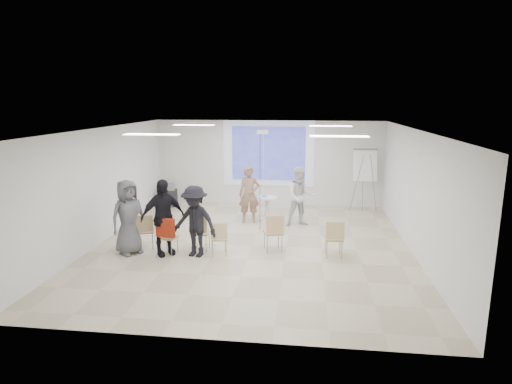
# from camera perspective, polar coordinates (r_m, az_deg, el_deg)

# --- Properties ---
(floor) EXTENTS (8.00, 9.00, 0.10)m
(floor) POSITION_cam_1_polar(r_m,az_deg,el_deg) (11.21, -0.49, -7.37)
(floor) COLOR beige
(floor) RESTS_ON ground
(ceiling) EXTENTS (8.00, 9.00, 0.10)m
(ceiling) POSITION_cam_1_polar(r_m,az_deg,el_deg) (10.58, -0.52, 8.65)
(ceiling) COLOR white
(ceiling) RESTS_ON wall_back
(wall_back) EXTENTS (8.00, 0.10, 3.00)m
(wall_back) POSITION_cam_1_polar(r_m,az_deg,el_deg) (15.24, 1.69, 3.89)
(wall_back) COLOR silver
(wall_back) RESTS_ON floor
(wall_left) EXTENTS (0.10, 9.00, 3.00)m
(wall_left) POSITION_cam_1_polar(r_m,az_deg,el_deg) (11.99, -20.08, 0.85)
(wall_left) COLOR silver
(wall_left) RESTS_ON floor
(wall_right) EXTENTS (0.10, 9.00, 3.00)m
(wall_right) POSITION_cam_1_polar(r_m,az_deg,el_deg) (11.04, 20.84, -0.14)
(wall_right) COLOR silver
(wall_right) RESTS_ON floor
(projection_halo) EXTENTS (3.20, 0.01, 2.30)m
(projection_halo) POSITION_cam_1_polar(r_m,az_deg,el_deg) (15.13, 1.68, 5.16)
(projection_halo) COLOR silver
(projection_halo) RESTS_ON wall_back
(projection_image) EXTENTS (2.60, 0.01, 1.90)m
(projection_image) POSITION_cam_1_polar(r_m,az_deg,el_deg) (15.12, 1.67, 5.16)
(projection_image) COLOR #3640B8
(projection_image) RESTS_ON wall_back
(pedestal_table) EXTENTS (0.76, 0.76, 0.77)m
(pedestal_table) POSITION_cam_1_polar(r_m,az_deg,el_deg) (13.36, 1.51, -2.00)
(pedestal_table) COLOR white
(pedestal_table) RESTS_ON floor
(player_left) EXTENTS (0.79, 0.59, 1.98)m
(player_left) POSITION_cam_1_polar(r_m,az_deg,el_deg) (13.00, -0.90, 0.14)
(player_left) COLOR #98725D
(player_left) RESTS_ON floor
(player_right) EXTENTS (1.12, 0.98, 1.97)m
(player_right) POSITION_cam_1_polar(r_m,az_deg,el_deg) (12.75, 5.94, -0.19)
(player_right) COLOR white
(player_right) RESTS_ON floor
(controller_left) EXTENTS (0.06, 0.12, 0.04)m
(controller_left) POSITION_cam_1_polar(r_m,az_deg,el_deg) (13.16, 0.02, 1.68)
(controller_left) COLOR white
(controller_left) RESTS_ON player_left
(controller_right) EXTENTS (0.06, 0.11, 0.04)m
(controller_right) POSITION_cam_1_polar(r_m,az_deg,el_deg) (12.93, 5.20, 1.55)
(controller_right) COLOR white
(controller_right) RESTS_ON player_right
(chair_far_left) EXTENTS (0.56, 0.57, 0.91)m
(chair_far_left) POSITION_cam_1_polar(r_m,az_deg,el_deg) (11.12, -14.58, -4.77)
(chair_far_left) COLOR tan
(chair_far_left) RESTS_ON floor
(chair_left_mid) EXTENTS (0.45, 0.47, 0.80)m
(chair_left_mid) POSITION_cam_1_polar(r_m,az_deg,el_deg) (10.67, -11.76, -5.70)
(chair_left_mid) COLOR tan
(chair_left_mid) RESTS_ON floor
(chair_left_inner) EXTENTS (0.45, 0.48, 0.95)m
(chair_left_inner) POSITION_cam_1_polar(r_m,az_deg,el_deg) (10.67, -7.53, -5.04)
(chair_left_inner) COLOR tan
(chair_left_inner) RESTS_ON floor
(chair_center) EXTENTS (0.48, 0.51, 0.84)m
(chair_center) POSITION_cam_1_polar(r_m,az_deg,el_deg) (10.37, -4.94, -5.88)
(chair_center) COLOR tan
(chair_center) RESTS_ON floor
(chair_right_inner) EXTENTS (0.57, 0.59, 0.96)m
(chair_right_inner) POSITION_cam_1_polar(r_m,az_deg,el_deg) (10.58, 2.40, -5.09)
(chair_right_inner) COLOR tan
(chair_right_inner) RESTS_ON floor
(chair_right_far) EXTENTS (0.45, 0.48, 0.92)m
(chair_right_far) POSITION_cam_1_polar(r_m,az_deg,el_deg) (10.35, 10.41, -5.81)
(chair_right_far) COLOR tan
(chair_right_far) RESTS_ON floor
(red_jacket) EXTENTS (0.49, 0.21, 0.46)m
(red_jacket) POSITION_cam_1_polar(r_m,az_deg,el_deg) (10.45, -12.00, -4.68)
(red_jacket) COLOR #9D2713
(red_jacket) RESTS_ON chair_left_mid
(laptop) EXTENTS (0.35, 0.26, 0.03)m
(laptop) POSITION_cam_1_polar(r_m,az_deg,el_deg) (10.78, -7.39, -5.14)
(laptop) COLOR black
(laptop) RESTS_ON chair_left_inner
(audience_left) EXTENTS (1.44, 1.37, 2.14)m
(audience_left) POSITION_cam_1_polar(r_m,az_deg,el_deg) (10.50, -12.35, -2.61)
(audience_left) COLOR black
(audience_left) RESTS_ON floor
(audience_mid) EXTENTS (1.41, 1.01, 1.97)m
(audience_mid) POSITION_cam_1_polar(r_m,az_deg,el_deg) (10.29, -8.17, -3.28)
(audience_mid) COLOR black
(audience_mid) RESTS_ON floor
(audience_outer) EXTENTS (1.15, 1.20, 2.06)m
(audience_outer) POSITION_cam_1_polar(r_m,az_deg,el_deg) (10.81, -16.68, -2.65)
(audience_outer) COLOR #5E5D63
(audience_outer) RESTS_ON floor
(flipchart_easel) EXTENTS (0.92, 0.70, 2.14)m
(flipchart_easel) POSITION_cam_1_polar(r_m,az_deg,el_deg) (14.64, 14.33, 3.46)
(flipchart_easel) COLOR gray
(flipchart_easel) RESTS_ON floor
(av_cart) EXTENTS (0.64, 0.56, 0.82)m
(av_cart) POSITION_cam_1_polar(r_m,az_deg,el_deg) (15.46, -11.47, -0.47)
(av_cart) COLOR black
(av_cart) RESTS_ON floor
(ceiling_projector) EXTENTS (0.30, 0.25, 3.00)m
(ceiling_projector) POSITION_cam_1_polar(r_m,az_deg,el_deg) (12.07, 0.87, 7.37)
(ceiling_projector) COLOR white
(ceiling_projector) RESTS_ON ceiling
(fluor_panel_nw) EXTENTS (1.20, 0.30, 0.02)m
(fluor_panel_nw) POSITION_cam_1_polar(r_m,az_deg,el_deg) (12.94, -8.29, 8.82)
(fluor_panel_nw) COLOR white
(fluor_panel_nw) RESTS_ON ceiling
(fluor_panel_ne) EXTENTS (1.20, 0.30, 0.02)m
(fluor_panel_ne) POSITION_cam_1_polar(r_m,az_deg,el_deg) (12.51, 9.91, 8.66)
(fluor_panel_ne) COLOR white
(fluor_panel_ne) RESTS_ON ceiling
(fluor_panel_sw) EXTENTS (1.20, 0.30, 0.02)m
(fluor_panel_sw) POSITION_cam_1_polar(r_m,az_deg,el_deg) (9.61, -13.73, 7.46)
(fluor_panel_sw) COLOR white
(fluor_panel_sw) RESTS_ON ceiling
(fluor_panel_se) EXTENTS (1.20, 0.30, 0.02)m
(fluor_panel_se) POSITION_cam_1_polar(r_m,az_deg,el_deg) (9.02, 11.02, 7.30)
(fluor_panel_se) COLOR white
(fluor_panel_se) RESTS_ON ceiling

